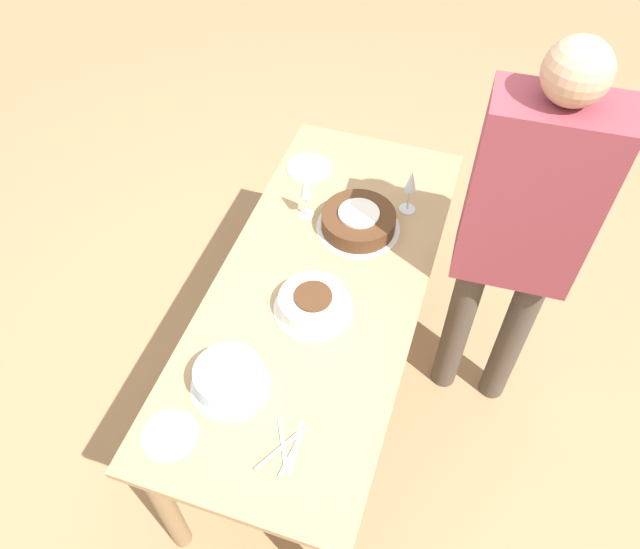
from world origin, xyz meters
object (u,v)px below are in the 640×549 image
(cake_front_chocolate, at_px, (358,221))
(cake_center_white, at_px, (313,303))
(person_cutting, at_px, (522,226))
(wine_glass_far, at_px, (411,184))
(cake_back_decorated, at_px, (229,379))
(wine_glass_near, at_px, (306,188))

(cake_front_chocolate, bearing_deg, cake_center_white, 174.67)
(cake_center_white, height_order, person_cutting, person_cutting)
(wine_glass_far, bearing_deg, cake_back_decorated, 159.96)
(cake_center_white, relative_size, wine_glass_near, 1.30)
(cake_back_decorated, height_order, wine_glass_far, wine_glass_far)
(cake_center_white, bearing_deg, person_cutting, -60.10)
(cake_center_white, xyz_separation_m, cake_front_chocolate, (0.43, -0.04, 0.00))
(cake_front_chocolate, xyz_separation_m, wine_glass_near, (0.00, 0.22, 0.11))
(cake_front_chocolate, relative_size, cake_back_decorated, 1.29)
(wine_glass_near, height_order, person_cutting, person_cutting)
(cake_center_white, bearing_deg, cake_front_chocolate, -5.33)
(cake_front_chocolate, relative_size, wine_glass_far, 1.64)
(cake_front_chocolate, distance_m, person_cutting, 0.63)
(wine_glass_near, bearing_deg, person_cutting, -95.66)
(cake_center_white, relative_size, cake_front_chocolate, 0.85)
(cake_front_chocolate, distance_m, wine_glass_far, 0.25)
(cake_back_decorated, xyz_separation_m, person_cutting, (0.73, -0.77, 0.22))
(wine_glass_near, height_order, wine_glass_far, wine_glass_near)
(cake_back_decorated, bearing_deg, cake_center_white, -22.28)
(person_cutting, bearing_deg, cake_front_chocolate, -10.03)
(cake_center_white, bearing_deg, wine_glass_near, 22.01)
(wine_glass_near, distance_m, person_cutting, 0.81)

